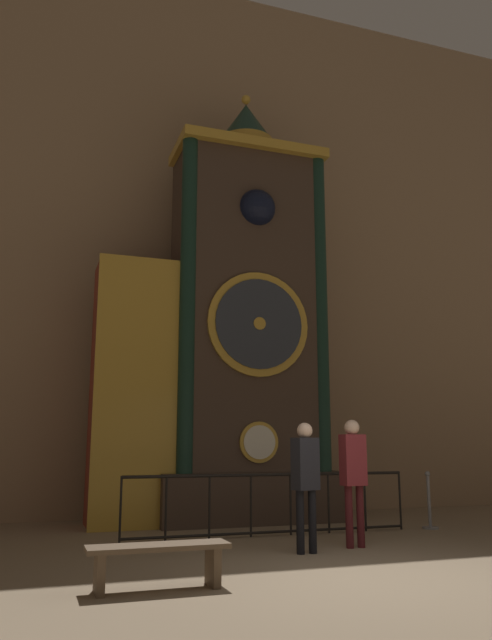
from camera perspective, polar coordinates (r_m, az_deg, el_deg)
The scene contains 8 objects.
ground_plane at distance 7.55m, azimuth 11.63°, elevation -22.07°, with size 28.00×28.00×0.00m, color #847056.
cathedral_back_wall at distance 14.31m, azimuth -3.35°, elevation 7.87°, with size 24.00×0.32×12.29m.
clock_tower at distance 12.38m, azimuth -1.88°, elevation -1.05°, with size 4.78×1.82×8.90m.
railing_fence at distance 10.49m, azimuth 2.29°, elevation -16.17°, with size 4.85×0.05×0.98m.
visitor_near at distance 8.84m, azimuth 5.46°, elevation -13.79°, with size 0.38×0.29×1.74m.
visitor_far at distance 9.42m, azimuth 9.78°, elevation -13.28°, with size 0.35×0.23×1.79m.
stanchion_post at distance 11.82m, azimuth 16.43°, elevation -16.33°, with size 0.28×0.28×0.97m.
visitor_bench at distance 6.83m, azimuth -8.04°, elevation -20.63°, with size 1.45×0.40×0.44m.
Camera 1 is at (-3.71, -6.42, 1.44)m, focal length 35.00 mm.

